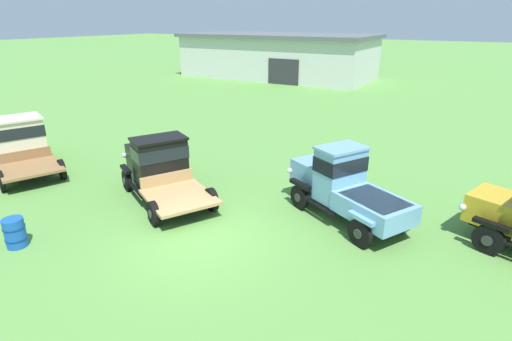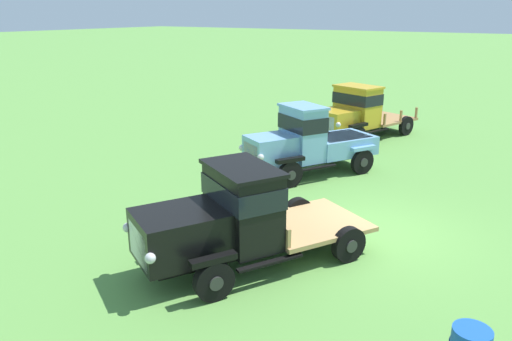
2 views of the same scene
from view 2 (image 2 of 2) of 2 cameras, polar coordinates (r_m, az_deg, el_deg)
The scene contains 4 objects.
ground_plane at distance 12.52m, azimuth 13.49°, elevation -6.93°, with size 240.00×240.00×0.00m, color #5B9342.
vintage_truck_second_in_line at distance 10.23m, azimuth -2.79°, elevation -5.47°, with size 5.35×4.01×2.17m.
vintage_truck_midrow_center at distance 16.17m, azimuth 5.97°, elevation 3.27°, with size 4.64×3.42×2.31m.
vintage_truck_far_side at distance 21.14m, azimuth 11.29°, elevation 6.57°, with size 5.30×3.38×2.22m.
Camera 2 is at (-10.84, -3.57, 5.14)m, focal length 35.00 mm.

